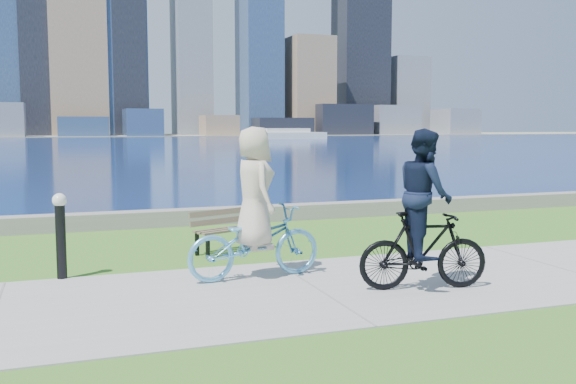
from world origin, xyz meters
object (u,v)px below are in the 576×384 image
at_px(park_bench, 229,226).
at_px(cyclist_woman, 254,223).
at_px(cyclist_man, 424,222).
at_px(bollard_lamp, 61,230).

bearing_deg(park_bench, cyclist_woman, -116.48).
bearing_deg(cyclist_woman, park_bench, -9.55).
bearing_deg(cyclist_man, cyclist_woman, 67.81).
xyz_separation_m(bollard_lamp, cyclist_man, (4.57, -2.25, 0.21)).
relative_size(park_bench, bollard_lamp, 1.20).
xyz_separation_m(park_bench, cyclist_man, (1.79, -3.45, 0.48)).
bearing_deg(cyclist_woman, bollard_lamp, 65.83).
height_order(bollard_lamp, cyclist_man, cyclist_man).
height_order(bollard_lamp, cyclist_woman, cyclist_woman).
bearing_deg(bollard_lamp, cyclist_woman, -18.95).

